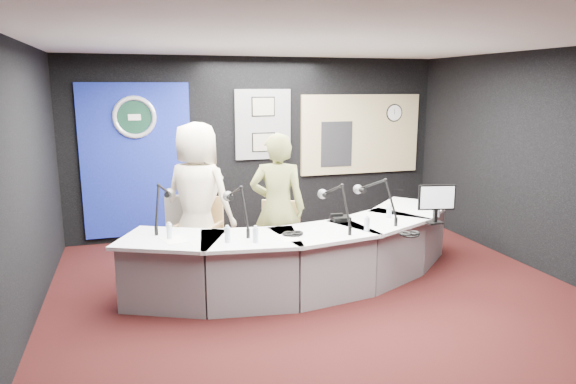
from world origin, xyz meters
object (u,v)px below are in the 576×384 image
object	(u,v)px
armchair_right	(278,239)
person_man	(198,199)
armchair_left	(199,238)
person_woman	(278,208)
broadcast_desk	(306,255)

from	to	relation	value
armchair_right	person_man	size ratio (longest dim) A/B	0.55
armchair_left	person_man	xyz separation A→B (m)	(0.00, 0.00, 0.51)
person_man	person_woman	world-z (taller)	person_man
broadcast_desk	armchair_left	bearing A→B (deg)	145.44
broadcast_desk	person_woman	size ratio (longest dim) A/B	2.48
person_man	armchair_left	bearing A→B (deg)	-0.00
person_man	person_woman	size ratio (longest dim) A/B	1.06
broadcast_desk	armchair_left	world-z (taller)	armchair_left
broadcast_desk	person_man	xyz separation A→B (m)	(-1.16, 0.80, 0.59)
broadcast_desk	armchair_right	size ratio (longest dim) A/B	4.25
broadcast_desk	armchair_right	world-z (taller)	armchair_right
armchair_left	armchair_right	bearing A→B (deg)	0.47
armchair_right	person_man	distance (m)	1.13
armchair_right	person_woman	size ratio (longest dim) A/B	0.58
armchair_left	person_woman	xyz separation A→B (m)	(0.88, -0.56, 0.45)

